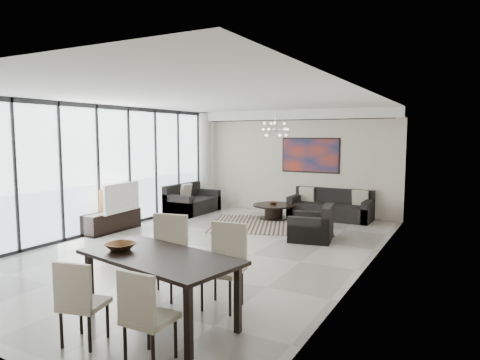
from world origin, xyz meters
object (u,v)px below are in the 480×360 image
Objects in this scene: television at (118,197)px; tv_console at (112,221)px; dining_table at (160,262)px; coffee_table at (274,211)px; sofa_main at (331,209)px.

tv_console is at bearing 98.32° from television.
dining_table is at bearing -134.61° from television.
sofa_main reaches higher than coffee_table.
television is 5.14m from dining_table.
coffee_table is at bearing 102.37° from dining_table.
coffee_table is 4.03m from television.
coffee_table is at bearing -150.45° from sofa_main.
dining_table reaches higher than tv_console.
tv_console is at bearing -130.44° from coffee_table.
dining_table is (0.09, -7.17, 0.47)m from sofa_main.
television is at bearing -129.03° from coffee_table.
tv_console is (-3.99, -3.88, -0.03)m from sofa_main.
coffee_table is at bearing -43.34° from television.
television is 0.55× the size of dining_table.
coffee_table is 1.52m from sofa_main.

